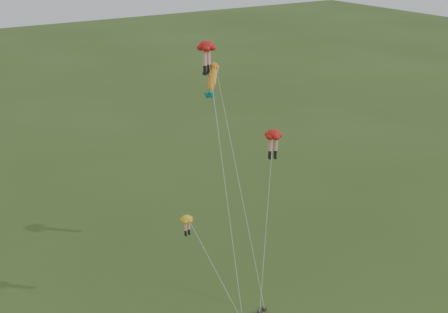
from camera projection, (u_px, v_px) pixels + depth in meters
ground at (245, 312)px, 39.88m from camera, size 300.00×300.00×0.00m
legs_kite_red_high at (207, 51)px, 41.11m from camera, size 4.86×12.64×19.63m
legs_kite_red_mid at (273, 138)px, 43.35m from camera, size 7.34×8.34×12.14m
legs_kite_yellow at (189, 225)px, 37.49m from camera, size 2.64×6.52×8.33m
fish_kite at (213, 78)px, 42.16m from camera, size 2.89×11.84×17.91m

